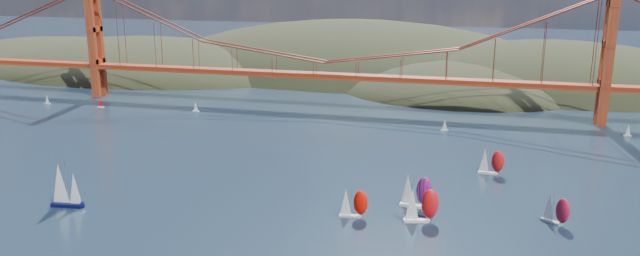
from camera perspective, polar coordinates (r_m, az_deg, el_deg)
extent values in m
ellipsoid|color=black|center=(421.24, -15.63, 3.67)|extent=(240.00, 140.00, 64.00)
ellipsoid|color=black|center=(413.88, 3.14, 3.22)|extent=(300.00, 180.00, 96.00)
ellipsoid|color=black|center=(378.61, 20.33, 1.76)|extent=(220.00, 140.00, 76.00)
ellipsoid|color=black|center=(346.06, 12.62, 2.01)|extent=(140.00, 110.00, 48.00)
ellipsoid|color=black|center=(494.88, -23.05, 5.04)|extent=(200.00, 140.00, 44.00)
cube|color=maroon|center=(290.50, 0.51, 4.88)|extent=(440.00, 7.00, 1.60)
cube|color=maroon|center=(290.70, 0.51, 4.65)|extent=(440.00, 7.00, 0.80)
cube|color=maroon|center=(337.91, -19.83, 7.38)|extent=(4.00, 8.50, 55.00)
cube|color=maroon|center=(285.25, 24.75, 5.69)|extent=(4.00, 8.50, 55.00)
cube|color=black|center=(189.65, -22.10, -6.52)|extent=(9.04, 3.53, 1.06)
cylinder|color=#99999E|center=(187.18, -22.18, -4.56)|extent=(0.13, 0.13, 12.72)
cone|color=white|center=(188.36, -22.70, -4.70)|extent=(5.50, 5.50, 11.19)
cone|color=white|center=(186.73, -21.53, -5.16)|extent=(3.93, 3.93, 8.90)
cube|color=silver|center=(169.18, 2.70, -8.03)|extent=(5.56, 2.06, 0.65)
cylinder|color=#99999E|center=(167.49, 2.81, -6.65)|extent=(0.08, 0.08, 8.16)
cone|color=white|center=(167.76, 2.38, -6.76)|extent=(3.33, 3.33, 7.18)
ellipsoid|color=#EF0E01|center=(167.42, 3.74, -6.82)|extent=(4.03, 2.76, 6.85)
cube|color=white|center=(167.89, 8.76, -8.36)|extent=(6.64, 3.28, 0.77)
cylinder|color=#99999E|center=(165.98, 8.94, -6.71)|extent=(0.10, 0.10, 9.60)
cone|color=white|center=(165.95, 8.43, -6.88)|extent=(4.34, 4.34, 8.45)
ellipsoid|color=red|center=(166.66, 10.03, -6.85)|extent=(5.02, 3.81, 8.06)
cube|color=white|center=(176.42, 20.36, -8.01)|extent=(5.21, 4.44, 0.65)
cylinder|color=#99999E|center=(174.72, 20.57, -6.71)|extent=(0.08, 0.08, 8.07)
cone|color=white|center=(175.43, 20.21, -6.73)|extent=(4.22, 4.22, 7.10)
ellipsoid|color=maroon|center=(173.64, 21.31, -7.06)|extent=(4.43, 4.16, 6.78)
cube|color=silver|center=(209.51, 15.02, -3.98)|extent=(5.78, 2.00, 0.68)
cylinder|color=#99999E|center=(208.11, 15.18, -2.79)|extent=(0.09, 0.09, 8.51)
cone|color=white|center=(208.29, 14.81, -2.87)|extent=(3.40, 3.40, 7.49)
ellipsoid|color=red|center=(208.13, 15.95, -2.96)|extent=(4.14, 2.78, 7.15)
cube|color=white|center=(177.69, 8.34, -7.01)|extent=(6.59, 2.58, 0.77)
cylinder|color=#99999E|center=(175.77, 8.50, -5.45)|extent=(0.10, 0.10, 9.62)
cone|color=white|center=(176.25, 8.03, -5.55)|extent=(4.01, 4.01, 8.46)
ellipsoid|color=#C10211|center=(175.32, 9.52, -5.72)|extent=(4.81, 3.36, 8.08)
cube|color=silver|center=(330.77, -23.65, 2.07)|extent=(3.00, 1.00, 0.50)
cone|color=white|center=(330.31, -23.69, 2.47)|extent=(2.00, 2.00, 4.20)
cube|color=silver|center=(313.11, -19.39, 1.82)|extent=(3.00, 1.00, 0.50)
cone|color=red|center=(312.63, -19.43, 2.24)|extent=(2.00, 2.00, 4.20)
cube|color=silver|center=(292.60, -11.28, 1.52)|extent=(3.00, 1.00, 0.50)
cone|color=white|center=(292.08, -11.30, 1.97)|extent=(2.00, 2.00, 4.20)
cube|color=silver|center=(274.60, 26.29, -0.62)|extent=(3.00, 1.00, 0.50)
cone|color=white|center=(274.05, 26.35, -0.14)|extent=(2.00, 2.00, 4.20)
cube|color=silver|center=(258.97, 11.31, -0.20)|extent=(3.00, 1.00, 0.50)
cone|color=white|center=(258.39, 11.34, 0.30)|extent=(2.00, 2.00, 4.20)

